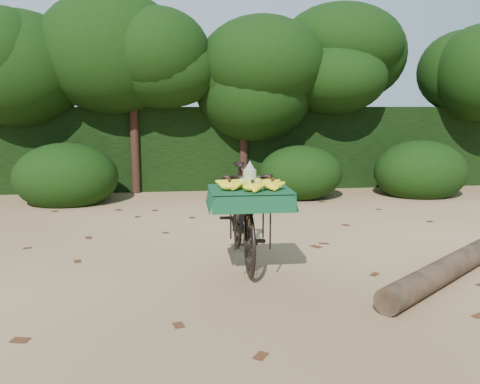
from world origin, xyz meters
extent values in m
plane|color=tan|center=(0.00, 0.00, 0.00)|extent=(80.00, 80.00, 0.00)
imported|color=black|center=(-0.16, 0.27, 0.58)|extent=(0.55, 1.93, 1.16)
cube|color=black|center=(-0.16, -0.33, 0.95)|extent=(0.42, 0.51, 0.03)
cube|color=#13492B|center=(-0.16, -0.33, 0.97)|extent=(0.84, 0.70, 0.01)
ellipsoid|color=#9EAC29|center=(-0.08, -0.33, 1.03)|extent=(0.11, 0.09, 0.12)
ellipsoid|color=#9EAC29|center=(-0.16, -0.26, 1.03)|extent=(0.11, 0.09, 0.12)
ellipsoid|color=#9EAC29|center=(-0.24, -0.33, 1.03)|extent=(0.11, 0.09, 0.12)
ellipsoid|color=#9EAC29|center=(-0.16, -0.40, 1.03)|extent=(0.11, 0.09, 0.12)
cylinder|color=#EAE5C6|center=(-0.16, -0.31, 1.08)|extent=(0.13, 0.13, 0.17)
cylinder|color=brown|center=(2.26, -0.34, 0.13)|extent=(2.91, 2.40, 0.25)
cube|color=black|center=(0.00, 6.30, 0.90)|extent=(26.00, 1.80, 1.80)
camera|label=1|loc=(-0.88, -5.45, 1.81)|focal=38.00mm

